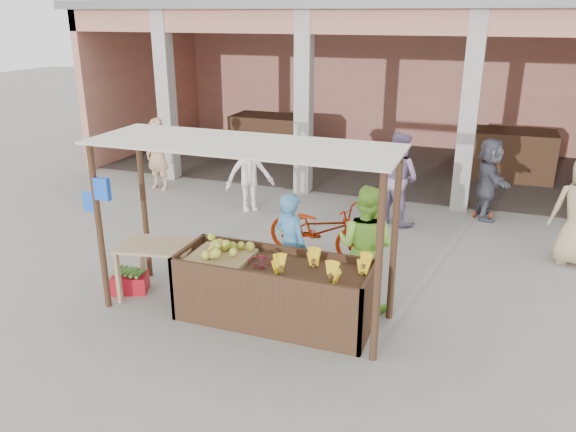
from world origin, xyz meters
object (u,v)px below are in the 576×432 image
at_px(side_table, 157,253).
at_px(vendor_blue, 291,242).
at_px(red_crate, 130,283).
at_px(vendor_green, 366,243).
at_px(motorcycle, 320,229).
at_px(fruit_stall, 274,293).

bearing_deg(side_table, vendor_blue, 12.74).
relative_size(red_crate, vendor_green, 0.28).
xyz_separation_m(side_table, vendor_blue, (1.74, 0.76, 0.12)).
bearing_deg(vendor_green, vendor_blue, 17.85).
bearing_deg(vendor_blue, red_crate, 41.96).
xyz_separation_m(vendor_blue, motorcycle, (-0.00, 1.45, -0.32)).
height_order(red_crate, vendor_green, vendor_green).
height_order(fruit_stall, side_table, side_table).
distance_m(fruit_stall, motorcycle, 2.21).
relative_size(side_table, red_crate, 2.29).
bearing_deg(red_crate, vendor_green, -8.71).
relative_size(vendor_blue, vendor_green, 0.90).
height_order(side_table, vendor_blue, vendor_blue).
relative_size(vendor_blue, motorcycle, 0.85).
distance_m(fruit_stall, red_crate, 2.34).
height_order(vendor_blue, vendor_green, vendor_green).
distance_m(side_table, red_crate, 0.80).
xyz_separation_m(fruit_stall, vendor_green, (1.03, 0.86, 0.53)).
xyz_separation_m(red_crate, vendor_green, (3.35, 0.82, 0.79)).
xyz_separation_m(red_crate, vendor_blue, (2.29, 0.71, 0.70)).
bearing_deg(vendor_blue, motorcycle, -65.08).
distance_m(vendor_blue, motorcycle, 1.48).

